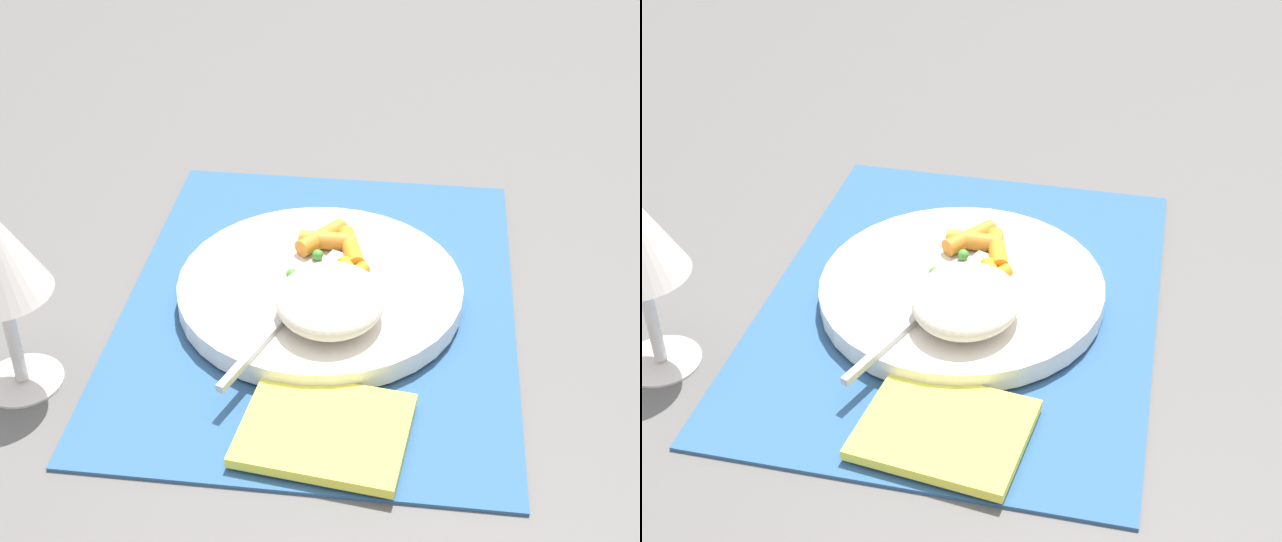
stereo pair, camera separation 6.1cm
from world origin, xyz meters
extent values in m
plane|color=#565451|center=(0.00, 0.00, 0.00)|extent=(2.40, 2.40, 0.00)
cube|color=#2D5684|center=(0.00, 0.00, 0.00)|extent=(0.42, 0.32, 0.01)
cylinder|color=silver|center=(0.00, 0.00, 0.01)|extent=(0.24, 0.24, 0.02)
ellipsoid|color=beige|center=(-0.05, -0.01, 0.04)|extent=(0.09, 0.08, 0.03)
cylinder|color=orange|center=(0.00, -0.03, 0.03)|extent=(0.04, 0.03, 0.01)
cylinder|color=orange|center=(0.05, 0.01, 0.03)|extent=(0.05, 0.04, 0.02)
cylinder|color=orange|center=(0.00, -0.03, 0.03)|extent=(0.04, 0.03, 0.01)
cylinder|color=orange|center=(0.04, -0.02, 0.03)|extent=(0.05, 0.03, 0.01)
cylinder|color=orange|center=(0.05, 0.00, 0.03)|extent=(0.02, 0.05, 0.02)
sphere|color=#4FA033|center=(0.00, 0.02, 0.03)|extent=(0.01, 0.01, 0.01)
sphere|color=green|center=(-0.01, 0.01, 0.03)|extent=(0.01, 0.01, 0.01)
sphere|color=green|center=(0.05, 0.02, 0.03)|extent=(0.01, 0.01, 0.01)
sphere|color=#4C9833|center=(0.04, -0.02, 0.03)|extent=(0.01, 0.01, 0.01)
sphere|color=#4E9B36|center=(0.00, -0.01, 0.03)|extent=(0.01, 0.01, 0.01)
sphere|color=#489735|center=(0.03, 0.01, 0.03)|extent=(0.01, 0.01, 0.01)
sphere|color=green|center=(-0.02, -0.02, 0.03)|extent=(0.01, 0.01, 0.01)
sphere|color=#539430|center=(0.02, -0.02, 0.03)|extent=(0.01, 0.01, 0.01)
sphere|color=green|center=(0.00, 0.01, 0.03)|extent=(0.01, 0.01, 0.01)
cube|color=#BBBBBB|center=(0.01, -0.01, 0.03)|extent=(0.05, 0.03, 0.01)
cube|color=#BBBBBB|center=(-0.07, 0.03, 0.03)|extent=(0.14, 0.06, 0.01)
cylinder|color=silver|center=(-0.12, 0.21, 0.00)|extent=(0.06, 0.06, 0.00)
cylinder|color=silver|center=(-0.12, 0.21, 0.04)|extent=(0.01, 0.01, 0.08)
cube|color=#EAE54C|center=(-0.16, -0.02, 0.01)|extent=(0.11, 0.13, 0.01)
camera|label=1|loc=(-0.62, -0.08, 0.47)|focal=52.26mm
camera|label=2|loc=(-0.61, -0.14, 0.47)|focal=52.26mm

